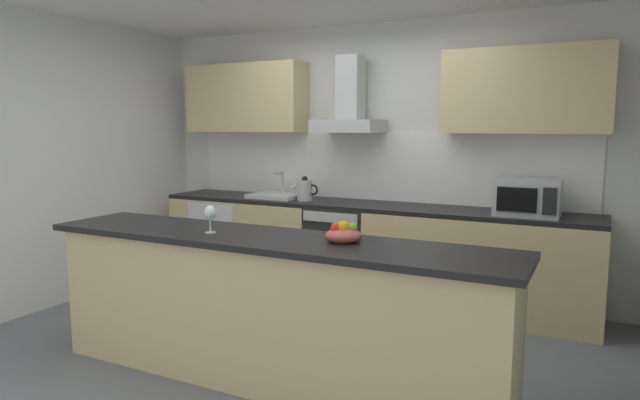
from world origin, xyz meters
TOP-DOWN VIEW (x-y plane):
  - ground at (0.00, 0.00)m, footprint 5.73×4.44m
  - wall_back at (0.00, 1.78)m, footprint 5.73×0.12m
  - wall_left at (-2.43, 0.00)m, footprint 0.12×4.44m
  - backsplash_tile at (0.00, 1.71)m, footprint 4.02×0.02m
  - counter_back at (0.00, 1.40)m, footprint 4.17×0.60m
  - counter_island at (0.17, -0.52)m, footprint 3.11×0.64m
  - upper_cabinets at (-0.00, 1.55)m, footprint 4.11×0.32m
  - oven at (-0.18, 1.37)m, footprint 0.60×0.62m
  - refrigerator at (-1.54, 1.37)m, footprint 0.58×0.60m
  - microwave at (1.47, 1.35)m, footprint 0.50×0.38m
  - sink at (-0.92, 1.38)m, footprint 0.50×0.40m
  - kettle at (-0.57, 1.34)m, footprint 0.29×0.15m
  - range_hood at (-0.18, 1.50)m, footprint 0.62×0.45m
  - wine_glass at (-0.21, -0.59)m, footprint 0.08×0.08m
  - fruit_bowl at (0.66, -0.44)m, footprint 0.22×0.22m

SIDE VIEW (x-z plane):
  - ground at x=0.00m, z-range -0.02..0.00m
  - refrigerator at x=-1.54m, z-range 0.00..0.85m
  - counter_back at x=0.00m, z-range 0.00..0.90m
  - oven at x=-0.18m, z-range 0.06..0.86m
  - counter_island at x=0.17m, z-range 0.01..0.95m
  - sink at x=-0.92m, z-range 0.80..1.06m
  - fruit_bowl at x=0.66m, z-range 0.92..1.05m
  - kettle at x=-0.57m, z-range 0.89..1.13m
  - microwave at x=1.47m, z-range 0.90..1.20m
  - wine_glass at x=-0.21m, z-range 0.98..1.16m
  - backsplash_tile at x=0.00m, z-range 0.90..1.56m
  - wall_back at x=0.00m, z-range 0.00..2.60m
  - wall_left at x=-2.43m, z-range 0.00..2.60m
  - range_hood at x=-0.18m, z-range 1.43..2.15m
  - upper_cabinets at x=0.00m, z-range 1.56..2.26m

